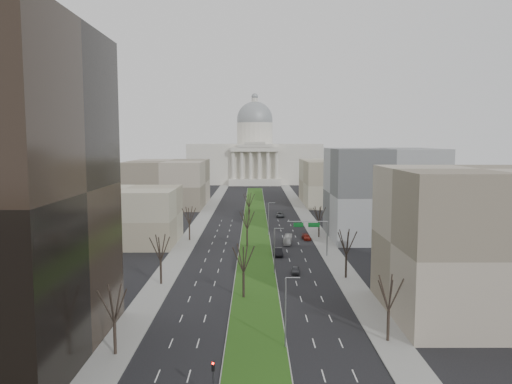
{
  "coord_description": "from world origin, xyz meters",
  "views": [
    {
      "loc": [
        -0.18,
        -40.57,
        26.1
      ],
      "look_at": [
        0.27,
        107.76,
        10.75
      ],
      "focal_mm": 35.0,
      "sensor_mm": 36.0,
      "label": 1
    }
  ],
  "objects_px": {
    "car_grey_near": "(295,270)",
    "car_grey_far": "(280,215)",
    "box_van": "(288,239)",
    "car_black": "(278,252)",
    "car_red": "(306,237)"
  },
  "relations": [
    {
      "from": "box_van",
      "to": "car_grey_far",
      "type": "bearing_deg",
      "value": 97.08
    },
    {
      "from": "car_black",
      "to": "car_grey_far",
      "type": "height_order",
      "value": "car_black"
    },
    {
      "from": "car_black",
      "to": "car_red",
      "type": "relative_size",
      "value": 1.09
    },
    {
      "from": "car_grey_near",
      "to": "box_van",
      "type": "bearing_deg",
      "value": 94.51
    },
    {
      "from": "car_black",
      "to": "box_van",
      "type": "distance_m",
      "value": 13.63
    },
    {
      "from": "car_grey_near",
      "to": "car_black",
      "type": "relative_size",
      "value": 0.75
    },
    {
      "from": "car_black",
      "to": "car_red",
      "type": "xyz_separation_m",
      "value": [
        8.3,
        18.41,
        -0.16
      ]
    },
    {
      "from": "car_black",
      "to": "box_van",
      "type": "relative_size",
      "value": 0.69
    },
    {
      "from": "box_van",
      "to": "car_black",
      "type": "bearing_deg",
      "value": -95.48
    },
    {
      "from": "car_grey_far",
      "to": "car_red",
      "type": "bearing_deg",
      "value": -79.94
    },
    {
      "from": "car_black",
      "to": "car_grey_far",
      "type": "xyz_separation_m",
      "value": [
        3.44,
        57.69,
        -0.07
      ]
    },
    {
      "from": "car_grey_near",
      "to": "car_grey_far",
      "type": "distance_m",
      "value": 72.95
    },
    {
      "from": "car_grey_near",
      "to": "car_black",
      "type": "height_order",
      "value": "car_black"
    },
    {
      "from": "car_grey_near",
      "to": "car_grey_far",
      "type": "relative_size",
      "value": 0.69
    },
    {
      "from": "car_black",
      "to": "box_van",
      "type": "xyz_separation_m",
      "value": [
        3.07,
        13.27,
        0.2
      ]
    }
  ]
}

